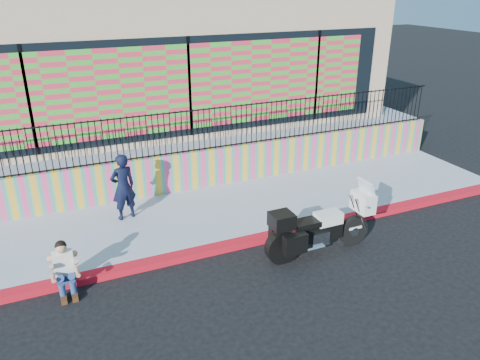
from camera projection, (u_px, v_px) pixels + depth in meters
ground at (249, 244)px, 10.85m from camera, size 90.00×90.00×0.00m
red_curb at (249, 241)px, 10.83m from camera, size 16.00×0.30×0.15m
sidewalk at (223, 211)px, 12.22m from camera, size 16.00×3.00×0.15m
mural_wall at (202, 168)px, 13.32m from camera, size 16.00×0.20×1.10m
metal_fence at (201, 130)px, 12.87m from camera, size 15.80×0.04×1.20m
elevated_platform at (158, 125)px, 17.65m from camera, size 16.00×10.00×1.25m
storefront_building at (154, 54)px, 16.43m from camera, size 14.00×8.06×4.00m
police_motorcycle at (318, 227)px, 10.24m from camera, size 2.53×0.84×1.58m
police_officer at (123, 187)px, 11.40m from camera, size 0.70×0.54×1.69m
seated_man at (65, 273)px, 8.99m from camera, size 0.54×0.71×1.06m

